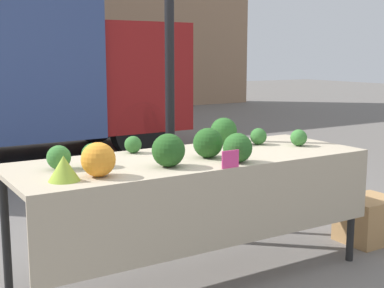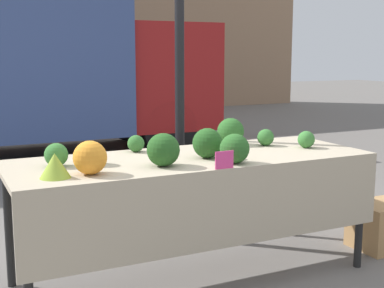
# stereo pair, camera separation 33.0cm
# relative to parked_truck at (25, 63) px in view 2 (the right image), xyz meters

# --- Properties ---
(ground_plane) EXTENTS (40.00, 40.00, 0.00)m
(ground_plane) POSITION_rel_parked_truck_xyz_m (0.28, -4.58, -1.30)
(ground_plane) COLOR slate
(tent_pole) EXTENTS (0.07, 0.07, 2.42)m
(tent_pole) POSITION_rel_parked_truck_xyz_m (0.51, -3.89, -0.09)
(tent_pole) COLOR black
(tent_pole) RESTS_ON ground_plane
(parked_truck) EXTENTS (4.73, 2.05, 2.42)m
(parked_truck) POSITION_rel_parked_truck_xyz_m (0.00, 0.00, 0.00)
(parked_truck) COLOR #384C84
(parked_truck) RESTS_ON ground_plane
(market_table) EXTENTS (2.25, 0.82, 0.78)m
(market_table) POSITION_rel_parked_truck_xyz_m (0.28, -4.64, -0.61)
(market_table) COLOR tan
(market_table) RESTS_ON ground_plane
(orange_cauliflower) EXTENTS (0.18, 0.18, 0.18)m
(orange_cauliflower) POSITION_rel_parked_truck_xyz_m (-0.42, -4.79, -0.43)
(orange_cauliflower) COLOR orange
(orange_cauliflower) RESTS_ON market_table
(romanesco_head) EXTENTS (0.16, 0.16, 0.13)m
(romanesco_head) POSITION_rel_parked_truck_xyz_m (-0.61, -4.79, -0.45)
(romanesco_head) COLOR #93B238
(romanesco_head) RESTS_ON market_table
(broccoli_head_0) EXTENTS (0.18, 0.18, 0.18)m
(broccoli_head_0) POSITION_rel_parked_truck_xyz_m (0.34, -4.66, -0.42)
(broccoli_head_0) COLOR #23511E
(broccoli_head_0) RESTS_ON market_table
(broccoli_head_1) EXTENTS (0.11, 0.11, 0.11)m
(broccoli_head_1) POSITION_rel_parked_truck_xyz_m (0.02, -4.27, -0.46)
(broccoli_head_1) COLOR #336B2D
(broccoli_head_1) RESTS_ON market_table
(broccoli_head_2) EXTENTS (0.19, 0.19, 0.19)m
(broccoli_head_2) POSITION_rel_parked_truck_xyz_m (0.01, -4.77, -0.42)
(broccoli_head_2) COLOR #23511E
(broccoli_head_2) RESTS_ON market_table
(broccoli_head_3) EXTENTS (0.13, 0.13, 0.13)m
(broccoli_head_3) POSITION_rel_parked_truck_xyz_m (-0.54, -4.51, -0.45)
(broccoli_head_3) COLOR #387533
(broccoli_head_3) RESTS_ON market_table
(broccoli_head_4) EXTENTS (0.19, 0.19, 0.19)m
(broccoli_head_4) POSITION_rel_parked_truck_xyz_m (0.72, -4.29, -0.42)
(broccoli_head_4) COLOR #285B23
(broccoli_head_4) RESTS_ON market_table
(broccoli_head_5) EXTENTS (0.17, 0.17, 0.17)m
(broccoli_head_5) POSITION_rel_parked_truck_xyz_m (0.41, -4.87, -0.43)
(broccoli_head_5) COLOR #285B23
(broccoli_head_5) RESTS_ON market_table
(broccoli_head_6) EXTENTS (0.12, 0.12, 0.12)m
(broccoli_head_6) POSITION_rel_parked_truck_xyz_m (1.11, -4.63, -0.46)
(broccoli_head_6) COLOR #387533
(broccoli_head_6) RESTS_ON market_table
(broccoli_head_7) EXTENTS (0.14, 0.14, 0.14)m
(broccoli_head_7) POSITION_rel_parked_truck_xyz_m (-0.35, -4.54, -0.45)
(broccoli_head_7) COLOR #2D6628
(broccoli_head_7) RESTS_ON market_table
(broccoli_head_8) EXTENTS (0.12, 0.12, 0.12)m
(broccoli_head_8) POSITION_rel_parked_truck_xyz_m (0.92, -4.44, -0.46)
(broccoli_head_8) COLOR #336B2D
(broccoli_head_8) RESTS_ON market_table
(price_sign) EXTENTS (0.11, 0.01, 0.10)m
(price_sign) POSITION_rel_parked_truck_xyz_m (0.29, -4.97, -0.47)
(price_sign) COLOR #E53D84
(price_sign) RESTS_ON market_table
(produce_crate) EXTENTS (0.42, 0.34, 0.34)m
(produce_crate) POSITION_rel_parked_truck_xyz_m (1.77, -4.72, -1.13)
(produce_crate) COLOR tan
(produce_crate) RESTS_ON ground_plane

